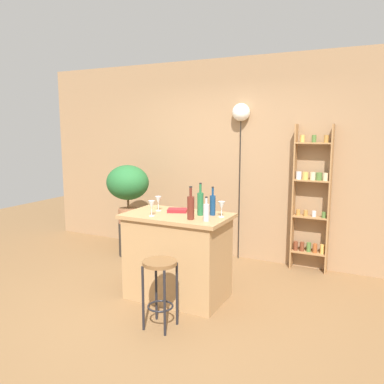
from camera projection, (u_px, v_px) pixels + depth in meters
name	position (u px, v px, depth m)	size (l,w,h in m)	color
ground	(164.00, 307.00, 4.09)	(12.00, 12.00, 0.00)	brown
back_wall	(233.00, 160.00, 5.59)	(6.40, 0.10, 2.80)	#997551
kitchen_counter	(178.00, 256.00, 4.28)	(1.12, 0.68, 0.93)	#A87F51
bar_stool	(160.00, 279.00, 3.61)	(0.32, 0.32, 0.64)	black
spice_shelf	(311.00, 199.00, 5.03)	(0.46, 0.15, 1.90)	#9E7042
plant_stool	(129.00, 239.00, 5.75)	(0.30, 0.30, 0.49)	#2D2823
potted_plant	(128.00, 186.00, 5.62)	(0.62, 0.56, 0.84)	#935B3D
bottle_sauce_amber	(191.00, 207.00, 3.95)	(0.07, 0.07, 0.34)	#5B2319
bottle_vinegar	(200.00, 203.00, 4.13)	(0.07, 0.07, 0.34)	#236638
bottle_wine_red	(213.00, 204.00, 4.14)	(0.06, 0.06, 0.30)	navy
bottle_soda_blue	(206.00, 212.00, 3.88)	(0.06, 0.06, 0.25)	#B2B2B7
wine_glass_left	(152.00, 205.00, 4.09)	(0.07, 0.07, 0.16)	silver
wine_glass_center	(222.00, 206.00, 4.05)	(0.07, 0.07, 0.16)	silver
wine_glass_right	(158.00, 200.00, 4.36)	(0.07, 0.07, 0.16)	silver
cookbook	(177.00, 210.00, 4.32)	(0.21, 0.15, 0.04)	maroon
pendant_globe_light	(241.00, 114.00, 5.32)	(0.24, 0.24, 2.18)	black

